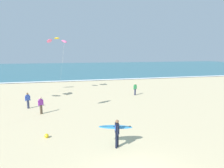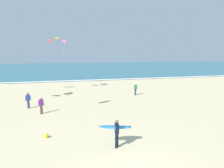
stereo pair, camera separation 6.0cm
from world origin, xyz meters
The scene contains 8 objects.
ocean_water centered at (0.00, 59.55, 0.04)m, with size 160.00×60.00×0.08m, color #336B7A.
shoreline_foam centered at (0.00, 29.85, 0.09)m, with size 160.00×1.17×0.01m, color white.
surfer_lead centered at (-0.06, 3.63, 1.05)m, with size 2.09×0.97×1.71m.
kite_arc_golden_far centered at (-4.06, 20.64, 7.11)m, with size 2.95×3.88×7.47m.
bystander_green_top centered at (5.63, 16.00, 0.81)m, with size 0.49×0.25×1.59m.
bystander_blue_top centered at (-6.72, 12.94, 0.81)m, with size 0.45×0.31×1.59m.
bystander_purple_top centered at (-5.22, 10.85, 0.81)m, with size 0.44×0.32×1.59m.
beach_ball centered at (-4.24, 5.70, 0.14)m, with size 0.28×0.28×0.28m, color yellow.
Camera 1 is at (-2.67, -6.46, 5.55)m, focal length 30.05 mm.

